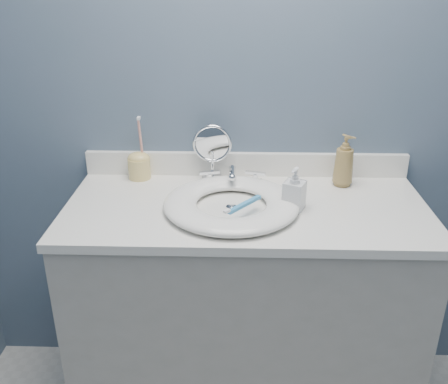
{
  "coord_description": "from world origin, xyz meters",
  "views": [
    {
      "loc": [
        -0.03,
        -0.54,
        1.61
      ],
      "look_at": [
        -0.07,
        0.94,
        0.94
      ],
      "focal_mm": 40.0,
      "sensor_mm": 36.0,
      "label": 1
    }
  ],
  "objects_px": {
    "makeup_mirror": "(212,150)",
    "soap_bottle_amber": "(344,160)",
    "toothbrush_holder": "(139,164)",
    "soap_bottle_clear": "(294,189)"
  },
  "relations": [
    {
      "from": "makeup_mirror",
      "to": "soap_bottle_amber",
      "type": "bearing_deg",
      "value": -3.59
    },
    {
      "from": "toothbrush_holder",
      "to": "soap_bottle_clear",
      "type": "bearing_deg",
      "value": -23.97
    },
    {
      "from": "makeup_mirror",
      "to": "soap_bottle_amber",
      "type": "distance_m",
      "value": 0.48
    },
    {
      "from": "soap_bottle_clear",
      "to": "toothbrush_holder",
      "type": "xyz_separation_m",
      "value": [
        -0.56,
        0.25,
        -0.02
      ]
    },
    {
      "from": "makeup_mirror",
      "to": "toothbrush_holder",
      "type": "height_order",
      "value": "toothbrush_holder"
    },
    {
      "from": "makeup_mirror",
      "to": "soap_bottle_amber",
      "type": "height_order",
      "value": "makeup_mirror"
    },
    {
      "from": "soap_bottle_amber",
      "to": "soap_bottle_clear",
      "type": "distance_m",
      "value": 0.28
    },
    {
      "from": "makeup_mirror",
      "to": "toothbrush_holder",
      "type": "distance_m",
      "value": 0.28
    },
    {
      "from": "makeup_mirror",
      "to": "soap_bottle_clear",
      "type": "xyz_separation_m",
      "value": [
        0.28,
        -0.24,
        -0.04
      ]
    },
    {
      "from": "soap_bottle_clear",
      "to": "toothbrush_holder",
      "type": "distance_m",
      "value": 0.61
    }
  ]
}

